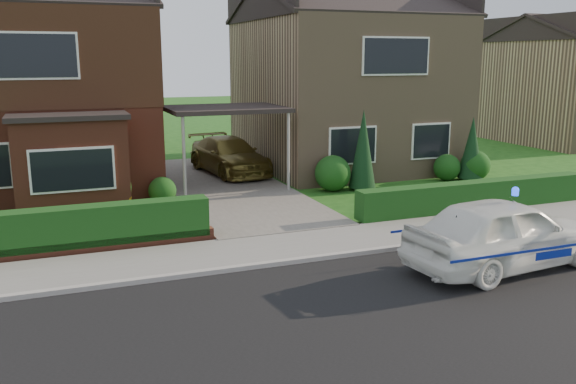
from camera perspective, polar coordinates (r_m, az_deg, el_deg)
name	(u,v)px	position (r m, az deg, el deg)	size (l,w,h in m)	color
ground	(398,313)	(11.00, 10.25, -11.07)	(120.00, 120.00, 0.00)	#184B14
road	(398,313)	(11.00, 10.25, -11.07)	(60.00, 6.00, 0.02)	black
kerb	(325,257)	(13.49, 3.47, -6.12)	(60.00, 0.16, 0.12)	#9E9993
sidewalk	(306,244)	(14.40, 1.72, -4.92)	(60.00, 2.00, 0.10)	slate
driveway	(227,187)	(20.72, -5.76, 0.46)	(3.80, 12.00, 0.12)	#666059
house_left	(34,74)	(22.45, -22.68, 10.15)	(7.50, 9.53, 7.25)	brown
house_right	(343,75)	(25.17, 5.19, 10.86)	(7.50, 8.06, 7.25)	#8F7257
carport_link	(225,110)	(20.30, -5.89, 7.62)	(3.80, 3.00, 2.77)	black
dwarf_wall	(42,252)	(14.46, -22.06, -5.25)	(7.70, 0.25, 0.36)	brown
hedge_left	(42,258)	(14.66, -22.00, -5.75)	(7.50, 0.55, 0.90)	#153C13
hedge_right	(474,212)	(18.36, 17.04, -1.80)	(7.50, 0.55, 0.80)	#153C13
shrub_left_mid	(108,189)	(18.27, -16.49, 0.29)	(1.32, 1.32, 1.32)	#153C13
shrub_left_near	(162,191)	(18.80, -11.68, 0.14)	(0.84, 0.84, 0.84)	#153C13
shrub_right_near	(333,173)	(20.24, 4.20, 1.76)	(1.20, 1.20, 1.20)	#153C13
shrub_right_mid	(447,167)	(22.68, 14.65, 2.24)	(0.96, 0.96, 0.96)	#153C13
shrub_right_far	(475,165)	(23.04, 17.11, 2.40)	(1.08, 1.08, 1.08)	#153C13
conifer_a	(363,152)	(20.40, 7.02, 3.78)	(0.90, 0.90, 2.60)	black
conifer_b	(472,150)	(22.83, 16.81, 3.75)	(0.90, 0.90, 2.20)	black
neighbour_right	(570,92)	(35.36, 24.91, 8.50)	(6.50, 7.00, 5.20)	#8F7257
police_car	(505,233)	(13.52, 19.61, -3.67)	(4.13, 4.64, 1.69)	white
driveway_car	(229,155)	(22.87, -5.53, 3.43)	(1.84, 4.53, 1.32)	brown
potted_plant_a	(80,202)	(17.99, -18.85, -0.88)	(0.43, 0.29, 0.81)	gray
potted_plant_b	(127,211)	(16.75, -14.85, -1.74)	(0.32, 0.40, 0.72)	gray
potted_plant_c	(0,238)	(15.12, -25.36, -3.91)	(0.45, 0.45, 0.81)	gray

